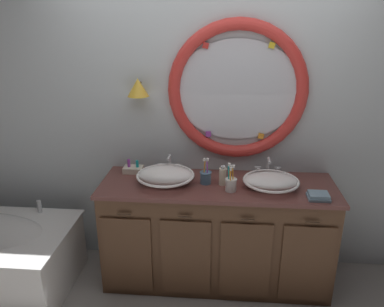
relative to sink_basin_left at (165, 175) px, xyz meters
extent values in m
plane|color=gray|center=(0.33, -0.23, -0.94)|extent=(14.00, 14.00, 0.00)
cube|color=silver|center=(0.33, 0.36, 0.36)|extent=(6.40, 0.08, 2.60)
ellipsoid|color=silver|center=(0.54, 0.30, 0.61)|extent=(1.00, 0.02, 0.79)
torus|color=red|center=(0.54, 0.30, 0.61)|extent=(1.10, 0.10, 1.10)
cube|color=#2866B7|center=(1.04, 0.29, 0.58)|extent=(0.05, 0.01, 0.05)
cube|color=yellow|center=(0.78, 0.29, 0.96)|extent=(0.05, 0.01, 0.05)
cube|color=red|center=(0.29, 0.29, 0.95)|extent=(0.05, 0.01, 0.05)
cube|color=#2866B7|center=(0.04, 0.29, 0.63)|extent=(0.05, 0.01, 0.05)
cube|color=purple|center=(0.32, 0.29, 0.25)|extent=(0.05, 0.01, 0.05)
cube|color=orange|center=(0.74, 0.29, 0.25)|extent=(0.05, 0.01, 0.05)
cylinder|color=#4C3823|center=(-0.23, 0.27, 0.66)|extent=(0.02, 0.09, 0.02)
cone|color=gold|center=(-0.23, 0.22, 0.64)|extent=(0.17, 0.17, 0.14)
cube|color=brown|center=(0.41, 0.03, -0.52)|extent=(1.80, 0.57, 0.84)
cube|color=brown|center=(0.41, 0.03, -0.08)|extent=(1.83, 0.61, 0.03)
cube|color=brown|center=(0.41, 0.31, -0.16)|extent=(1.80, 0.02, 0.11)
cube|color=brown|center=(-0.27, -0.27, -0.56)|extent=(0.38, 0.02, 0.64)
cylinder|color=#422D1E|center=(-0.27, -0.28, -0.20)|extent=(0.10, 0.01, 0.01)
cube|color=brown|center=(0.18, -0.27, -0.56)|extent=(0.38, 0.02, 0.64)
cylinder|color=#422D1E|center=(0.18, -0.28, -0.20)|extent=(0.10, 0.01, 0.01)
cube|color=brown|center=(0.63, -0.27, -0.56)|extent=(0.38, 0.02, 0.64)
cylinder|color=#422D1E|center=(0.63, -0.28, -0.20)|extent=(0.10, 0.01, 0.01)
cube|color=brown|center=(1.08, -0.27, -0.56)|extent=(0.38, 0.02, 0.64)
cylinder|color=#422D1E|center=(1.08, -0.28, -0.20)|extent=(0.10, 0.01, 0.01)
cylinder|color=silver|center=(-1.12, 0.10, -0.38)|extent=(0.04, 0.04, 0.11)
ellipsoid|color=white|center=(0.00, 0.00, 0.00)|extent=(0.43, 0.27, 0.14)
torus|color=white|center=(0.00, 0.00, 0.00)|extent=(0.45, 0.45, 0.02)
cylinder|color=silver|center=(0.00, 0.00, 0.00)|extent=(0.03, 0.03, 0.01)
ellipsoid|color=white|center=(0.81, 0.00, -0.02)|extent=(0.41, 0.28, 0.10)
torus|color=white|center=(0.81, 0.00, -0.01)|extent=(0.43, 0.43, 0.02)
cylinder|color=silver|center=(0.81, 0.00, -0.01)|extent=(0.03, 0.03, 0.01)
cylinder|color=silver|center=(0.00, 0.24, -0.06)|extent=(0.05, 0.05, 0.02)
cylinder|color=silver|center=(0.00, 0.24, 0.01)|extent=(0.02, 0.02, 0.12)
sphere|color=silver|center=(0.00, 0.24, 0.07)|extent=(0.03, 0.03, 0.03)
cylinder|color=silver|center=(0.00, 0.19, 0.07)|extent=(0.02, 0.10, 0.02)
cylinder|color=silver|center=(-0.08, 0.24, -0.04)|extent=(0.04, 0.04, 0.06)
cylinder|color=silver|center=(0.08, 0.24, -0.04)|extent=(0.04, 0.04, 0.06)
cube|color=silver|center=(-0.08, 0.24, 0.00)|extent=(0.05, 0.01, 0.01)
cube|color=silver|center=(0.08, 0.24, 0.00)|extent=(0.05, 0.01, 0.01)
cylinder|color=silver|center=(0.81, 0.24, -0.06)|extent=(0.05, 0.05, 0.02)
cylinder|color=silver|center=(0.81, 0.24, 0.01)|extent=(0.02, 0.02, 0.12)
sphere|color=silver|center=(0.81, 0.24, 0.07)|extent=(0.03, 0.03, 0.03)
cylinder|color=silver|center=(0.81, 0.19, 0.07)|extent=(0.02, 0.10, 0.02)
cylinder|color=silver|center=(0.73, 0.24, -0.04)|extent=(0.04, 0.04, 0.06)
cylinder|color=silver|center=(0.89, 0.24, -0.04)|extent=(0.04, 0.04, 0.06)
cube|color=silver|center=(0.73, 0.24, 0.00)|extent=(0.05, 0.01, 0.01)
cube|color=silver|center=(0.89, 0.24, 0.00)|extent=(0.05, 0.01, 0.01)
cylinder|color=slate|center=(0.31, 0.03, -0.02)|extent=(0.09, 0.09, 0.09)
torus|color=slate|center=(0.31, 0.03, 0.02)|extent=(0.09, 0.09, 0.01)
cylinder|color=purple|center=(0.32, 0.03, 0.03)|extent=(0.02, 0.04, 0.18)
cube|color=white|center=(0.32, 0.03, 0.13)|extent=(0.02, 0.02, 0.03)
cylinder|color=orange|center=(0.30, 0.03, 0.03)|extent=(0.02, 0.02, 0.18)
cube|color=white|center=(0.30, 0.03, 0.13)|extent=(0.02, 0.02, 0.02)
cylinder|color=white|center=(0.51, -0.09, -0.02)|extent=(0.08, 0.08, 0.10)
torus|color=white|center=(0.51, -0.09, 0.03)|extent=(0.09, 0.09, 0.01)
cylinder|color=orange|center=(0.52, -0.09, 0.03)|extent=(0.02, 0.02, 0.18)
cube|color=white|center=(0.52, -0.09, 0.13)|extent=(0.02, 0.02, 0.02)
cylinder|color=orange|center=(0.50, -0.07, 0.02)|extent=(0.01, 0.04, 0.16)
cube|color=white|center=(0.50, -0.07, 0.12)|extent=(0.02, 0.02, 0.03)
cylinder|color=#19ADB2|center=(0.49, -0.09, 0.04)|extent=(0.02, 0.02, 0.19)
cube|color=white|center=(0.49, -0.09, 0.14)|extent=(0.02, 0.02, 0.02)
cylinder|color=orange|center=(0.50, -0.11, 0.02)|extent=(0.02, 0.03, 0.16)
cube|color=white|center=(0.50, -0.11, 0.12)|extent=(0.01, 0.02, 0.02)
cylinder|color=#EFE5C6|center=(0.44, 0.02, 0.00)|extent=(0.06, 0.06, 0.13)
cylinder|color=silver|center=(0.44, 0.02, 0.08)|extent=(0.03, 0.03, 0.02)
cylinder|color=silver|center=(0.44, 0.00, 0.09)|extent=(0.01, 0.04, 0.01)
cube|color=#7593A8|center=(1.13, -0.17, -0.06)|extent=(0.15, 0.13, 0.02)
cube|color=#7593A8|center=(1.13, -0.17, -0.04)|extent=(0.14, 0.12, 0.02)
cube|color=beige|center=(-0.30, 0.20, -0.05)|extent=(0.16, 0.11, 0.05)
cylinder|color=purple|center=(-0.34, 0.20, 0.01)|extent=(0.02, 0.02, 0.07)
cylinder|color=#19ADB2|center=(-0.27, 0.20, 0.01)|extent=(0.02, 0.02, 0.06)
camera|label=1|loc=(0.43, -2.67, 1.17)|focal=35.35mm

